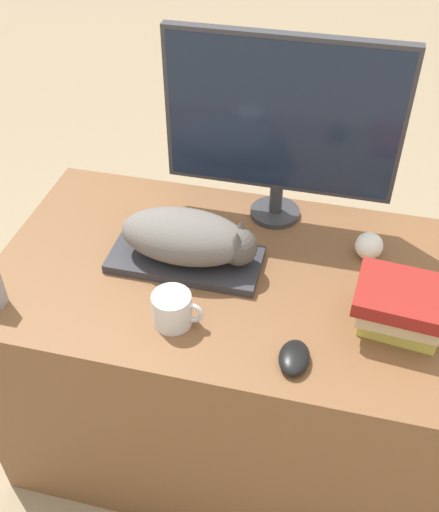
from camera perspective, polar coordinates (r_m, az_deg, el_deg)
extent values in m
cube|color=brown|center=(1.78, 3.13, -10.37)|extent=(1.35, 0.70, 0.72)
cube|color=#2D2D33|center=(1.55, -3.26, -0.33)|extent=(0.39, 0.17, 0.02)
ellipsoid|color=#66605B|center=(1.50, -3.37, 1.88)|extent=(0.33, 0.17, 0.13)
sphere|color=#4C4742|center=(1.47, 1.83, 0.88)|extent=(0.09, 0.09, 0.09)
cone|color=#4C4742|center=(1.43, 1.67, 1.66)|extent=(0.03, 0.03, 0.04)
cone|color=#4C4742|center=(1.46, 2.06, 2.80)|extent=(0.03, 0.03, 0.04)
cylinder|color=#333338|center=(1.71, 5.14, 4.18)|extent=(0.14, 0.14, 0.02)
cylinder|color=#333338|center=(1.68, 5.25, 5.71)|extent=(0.04, 0.04, 0.10)
cube|color=#333338|center=(1.55, 5.81, 13.12)|extent=(0.61, 0.03, 0.42)
cube|color=#192338|center=(1.54, 5.76, 12.97)|extent=(0.58, 0.01, 0.40)
ellipsoid|color=black|center=(1.32, 7.13, -9.57)|extent=(0.07, 0.10, 0.03)
cylinder|color=silver|center=(1.38, -4.54, -5.07)|extent=(0.09, 0.09, 0.08)
torus|color=silver|center=(1.37, -2.70, -5.41)|extent=(0.06, 0.01, 0.06)
sphere|color=silver|center=(1.60, 14.04, 0.94)|extent=(0.07, 0.07, 0.07)
cube|color=#CCC14C|center=(1.44, 16.78, -5.80)|extent=(0.19, 0.15, 0.04)
cube|color=#C6B284|center=(1.41, 16.86, -4.55)|extent=(0.19, 0.17, 0.04)
cube|color=maroon|center=(1.38, 16.97, -3.61)|extent=(0.21, 0.18, 0.04)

